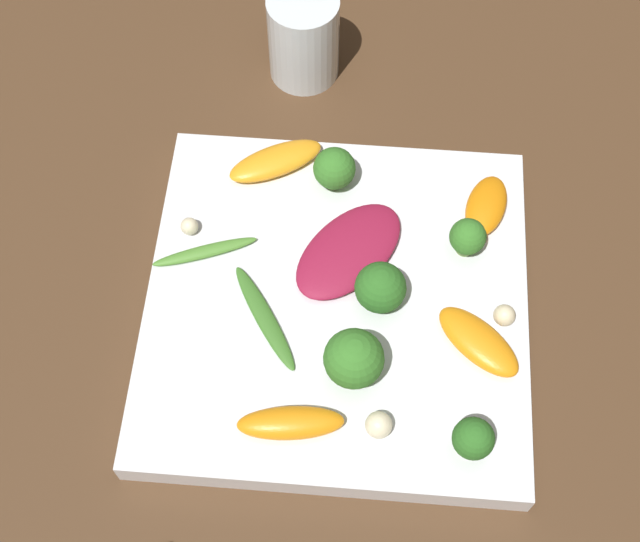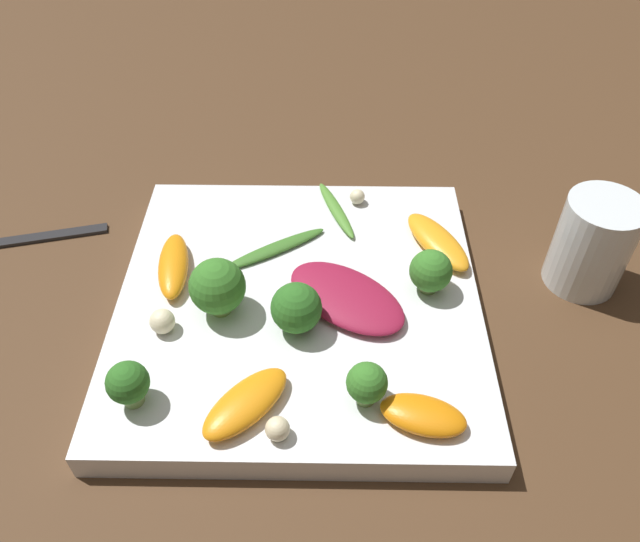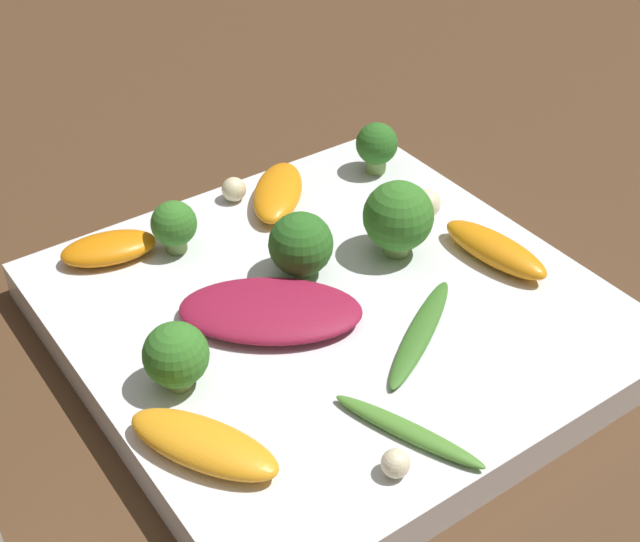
% 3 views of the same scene
% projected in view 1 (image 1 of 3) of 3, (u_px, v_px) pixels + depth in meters
% --- Properties ---
extents(ground_plane, '(2.40, 2.40, 0.00)m').
position_uv_depth(ground_plane, '(336.00, 312.00, 0.69)').
color(ground_plane, '#4C331E').
extents(plate, '(0.28, 0.28, 0.02)m').
position_uv_depth(plate, '(337.00, 305.00, 0.68)').
color(plate, white).
rests_on(plate, ground_plane).
extents(drinking_glass, '(0.06, 0.06, 0.08)m').
position_uv_depth(drinking_glass, '(304.00, 37.00, 0.76)').
color(drinking_glass, white).
rests_on(drinking_glass, ground_plane).
extents(radicchio_leaf_0, '(0.11, 0.11, 0.01)m').
position_uv_depth(radicchio_leaf_0, '(349.00, 251.00, 0.68)').
color(radicchio_leaf_0, maroon).
rests_on(radicchio_leaf_0, plate).
extents(orange_segment_0, '(0.07, 0.07, 0.02)m').
position_uv_depth(orange_segment_0, '(478.00, 342.00, 0.64)').
color(orange_segment_0, orange).
rests_on(orange_segment_0, plate).
extents(orange_segment_1, '(0.08, 0.03, 0.02)m').
position_uv_depth(orange_segment_1, '(291.00, 423.00, 0.61)').
color(orange_segment_1, orange).
rests_on(orange_segment_1, plate).
extents(orange_segment_2, '(0.08, 0.06, 0.01)m').
position_uv_depth(orange_segment_2, '(276.00, 161.00, 0.71)').
color(orange_segment_2, orange).
rests_on(orange_segment_2, plate).
extents(orange_segment_3, '(0.04, 0.06, 0.01)m').
position_uv_depth(orange_segment_3, '(486.00, 206.00, 0.70)').
color(orange_segment_3, orange).
rests_on(orange_segment_3, plate).
extents(broccoli_floret_0, '(0.04, 0.04, 0.05)m').
position_uv_depth(broccoli_floret_0, '(354.00, 359.00, 0.61)').
color(broccoli_floret_0, '#84AD5B').
rests_on(broccoli_floret_0, plate).
extents(broccoli_floret_1, '(0.03, 0.03, 0.04)m').
position_uv_depth(broccoli_floret_1, '(334.00, 169.00, 0.70)').
color(broccoli_floret_1, '#7A9E51').
rests_on(broccoli_floret_1, plate).
extents(broccoli_floret_2, '(0.04, 0.04, 0.04)m').
position_uv_depth(broccoli_floret_2, '(381.00, 284.00, 0.65)').
color(broccoli_floret_2, '#7A9E51').
rests_on(broccoli_floret_2, plate).
extents(broccoli_floret_3, '(0.03, 0.03, 0.03)m').
position_uv_depth(broccoli_floret_3, '(468.00, 237.00, 0.67)').
color(broccoli_floret_3, '#7A9E51').
rests_on(broccoli_floret_3, plate).
extents(broccoli_floret_4, '(0.03, 0.03, 0.04)m').
position_uv_depth(broccoli_floret_4, '(473.00, 439.00, 0.59)').
color(broccoli_floret_4, '#84AD5B').
rests_on(broccoli_floret_4, plate).
extents(arugula_sprig_0, '(0.08, 0.04, 0.01)m').
position_uv_depth(arugula_sprig_0, '(205.00, 252.00, 0.68)').
color(arugula_sprig_0, '#518E33').
rests_on(arugula_sprig_0, plate).
extents(arugula_sprig_1, '(0.06, 0.09, 0.01)m').
position_uv_depth(arugula_sprig_1, '(265.00, 317.00, 0.65)').
color(arugula_sprig_1, '#3D7528').
rests_on(arugula_sprig_1, plate).
extents(macadamia_nut_0, '(0.02, 0.02, 0.02)m').
position_uv_depth(macadamia_nut_0, '(504.00, 315.00, 0.65)').
color(macadamia_nut_0, beige).
rests_on(macadamia_nut_0, plate).
extents(macadamia_nut_1, '(0.02, 0.02, 0.02)m').
position_uv_depth(macadamia_nut_1, '(379.00, 425.00, 0.61)').
color(macadamia_nut_1, beige).
rests_on(macadamia_nut_1, plate).
extents(macadamia_nut_2, '(0.01, 0.01, 0.01)m').
position_uv_depth(macadamia_nut_2, '(189.00, 226.00, 0.69)').
color(macadamia_nut_2, beige).
rests_on(macadamia_nut_2, plate).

